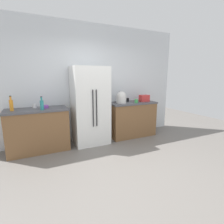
% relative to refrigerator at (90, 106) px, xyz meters
% --- Properties ---
extents(ground_plane, '(10.14, 10.14, 0.00)m').
position_rel_refrigerator_xyz_m(ground_plane, '(0.08, -1.59, -0.91)').
color(ground_plane, slate).
extents(kitchen_back_panel, '(5.07, 0.10, 2.85)m').
position_rel_refrigerator_xyz_m(kitchen_back_panel, '(0.08, 0.38, 0.52)').
color(kitchen_back_panel, silver).
rests_on(kitchen_back_panel, ground_plane).
extents(counter_left, '(1.25, 0.61, 0.92)m').
position_rel_refrigerator_xyz_m(counter_left, '(-1.16, 0.04, -0.44)').
color(counter_left, brown).
rests_on(counter_left, ground_plane).
extents(counter_right, '(1.26, 0.61, 0.92)m').
position_rel_refrigerator_xyz_m(counter_right, '(1.17, 0.04, -0.44)').
color(counter_right, brown).
rests_on(counter_right, ground_plane).
extents(refrigerator, '(0.81, 0.66, 1.81)m').
position_rel_refrigerator_xyz_m(refrigerator, '(0.00, 0.00, 0.00)').
color(refrigerator, white).
rests_on(refrigerator, ground_plane).
extents(toaster, '(0.25, 0.17, 0.18)m').
position_rel_refrigerator_xyz_m(toaster, '(1.54, -0.00, 0.11)').
color(toaster, red).
rests_on(toaster, counter_right).
extents(rice_cooker, '(0.26, 0.26, 0.30)m').
position_rel_refrigerator_xyz_m(rice_cooker, '(0.84, 0.01, 0.16)').
color(rice_cooker, silver).
rests_on(rice_cooker, counter_right).
extents(bottle_a, '(0.07, 0.07, 0.27)m').
position_rel_refrigerator_xyz_m(bottle_a, '(-1.06, -0.12, 0.12)').
color(bottle_a, teal).
rests_on(bottle_a, counter_left).
extents(bottle_b, '(0.07, 0.07, 0.30)m').
position_rel_refrigerator_xyz_m(bottle_b, '(-1.61, 0.01, 0.14)').
color(bottle_b, orange).
rests_on(bottle_b, counter_left).
extents(cup_a, '(0.09, 0.09, 0.09)m').
position_rel_refrigerator_xyz_m(cup_a, '(1.20, -0.13, 0.06)').
color(cup_a, green).
rests_on(cup_a, counter_right).
extents(cup_b, '(0.08, 0.08, 0.09)m').
position_rel_refrigerator_xyz_m(cup_b, '(-1.20, 0.18, 0.06)').
color(cup_b, white).
rests_on(cup_b, counter_left).
extents(cup_c, '(0.08, 0.08, 0.09)m').
position_rel_refrigerator_xyz_m(cup_c, '(1.12, 0.18, 0.06)').
color(cup_c, black).
rests_on(cup_c, counter_right).
extents(bowl_a, '(0.16, 0.16, 0.06)m').
position_rel_refrigerator_xyz_m(bowl_a, '(-1.00, 0.07, 0.05)').
color(bowl_a, purple).
rests_on(bowl_a, counter_left).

